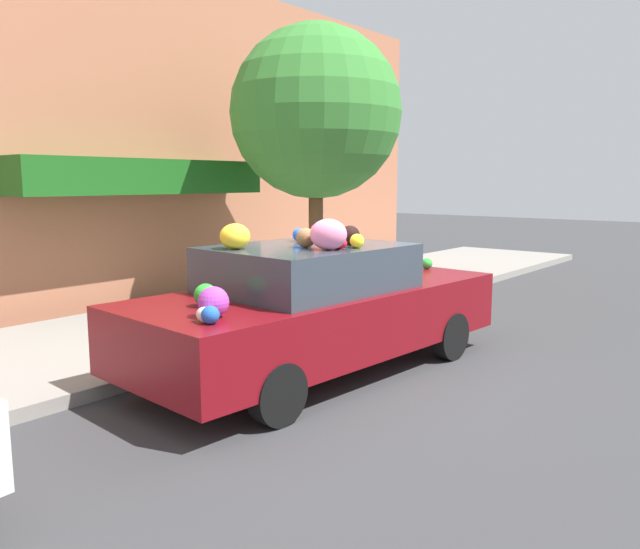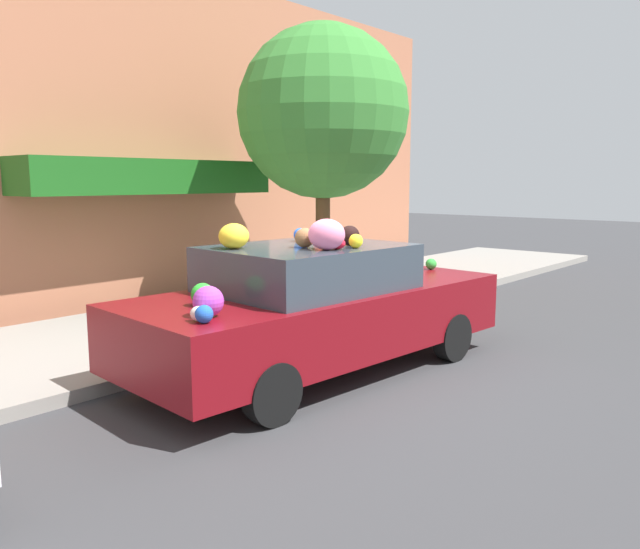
# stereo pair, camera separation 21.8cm
# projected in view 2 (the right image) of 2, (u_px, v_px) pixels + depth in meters

# --- Properties ---
(ground_plane) EXTENTS (60.00, 60.00, 0.00)m
(ground_plane) POSITION_uv_depth(u_px,v_px,m) (323.00, 371.00, 6.97)
(ground_plane) COLOR #38383A
(sidewalk_curb) EXTENTS (24.00, 3.20, 0.14)m
(sidewalk_curb) POSITION_uv_depth(u_px,v_px,m) (178.00, 328.00, 8.72)
(sidewalk_curb) COLOR gray
(sidewalk_curb) RESTS_ON ground
(building_facade) EXTENTS (18.00, 1.20, 5.70)m
(building_facade) POSITION_uv_depth(u_px,v_px,m) (90.00, 136.00, 9.79)
(building_facade) COLOR #B26B4C
(building_facade) RESTS_ON ground
(street_tree) EXTENTS (2.78, 2.78, 4.45)m
(street_tree) POSITION_uv_depth(u_px,v_px,m) (323.00, 113.00, 10.07)
(street_tree) COLOR brown
(street_tree) RESTS_ON sidewalk_curb
(fire_hydrant) EXTENTS (0.20, 0.20, 0.70)m
(fire_hydrant) POSITION_uv_depth(u_px,v_px,m) (280.00, 297.00, 8.82)
(fire_hydrant) COLOR gold
(fire_hydrant) RESTS_ON sidewalk_curb
(art_car) EXTENTS (4.61, 2.07, 1.74)m
(art_car) POSITION_uv_depth(u_px,v_px,m) (317.00, 306.00, 6.86)
(art_car) COLOR maroon
(art_car) RESTS_ON ground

